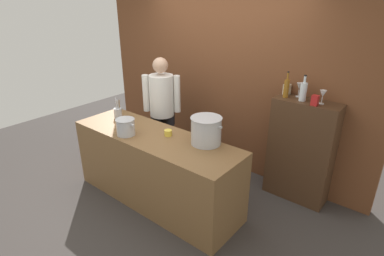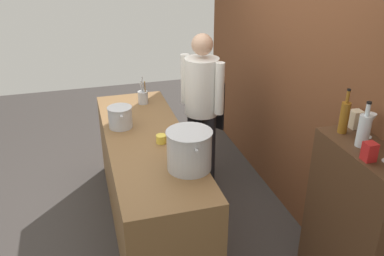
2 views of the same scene
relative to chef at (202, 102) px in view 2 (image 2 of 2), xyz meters
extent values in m
plane|color=#383330|center=(0.51, -0.66, -0.96)|extent=(8.00, 8.00, 0.00)
cube|color=brown|center=(0.51, 0.74, 0.54)|extent=(4.40, 0.10, 3.00)
cube|color=brown|center=(0.51, -0.66, -0.51)|extent=(2.23, 0.70, 0.90)
cube|color=#472D1C|center=(1.85, 0.53, -0.32)|extent=(0.76, 0.32, 1.30)
cylinder|color=black|center=(0.09, 0.05, -0.54)|extent=(0.14, 0.14, 0.84)
cylinder|color=black|center=(-0.08, -0.06, -0.54)|extent=(0.14, 0.14, 0.84)
cylinder|color=white|center=(0.00, 0.00, 0.17)|extent=(0.34, 0.34, 0.58)
cube|color=black|center=(-0.10, 0.15, -0.07)|extent=(0.26, 0.18, 0.52)
cylinder|color=white|center=(0.19, 0.12, 0.19)|extent=(0.09, 0.09, 0.52)
cylinder|color=white|center=(-0.18, -0.13, 0.19)|extent=(0.09, 0.09, 0.52)
sphere|color=tan|center=(0.00, 0.00, 0.59)|extent=(0.21, 0.21, 0.21)
cylinder|color=#B7BABF|center=(1.11, -0.44, 0.09)|extent=(0.34, 0.34, 0.30)
cylinder|color=#B7BABF|center=(1.11, -0.44, 0.24)|extent=(0.35, 0.35, 0.01)
cube|color=#B7BABF|center=(0.92, -0.44, 0.18)|extent=(0.04, 0.02, 0.02)
cube|color=#B7BABF|center=(1.29, -0.44, 0.18)|extent=(0.04, 0.02, 0.02)
cylinder|color=#B7BABF|center=(0.23, -0.85, 0.03)|extent=(0.22, 0.22, 0.19)
cylinder|color=#B7BABF|center=(0.23, -0.85, 0.13)|extent=(0.22, 0.22, 0.01)
cube|color=#B7BABF|center=(0.11, -0.85, 0.09)|extent=(0.04, 0.02, 0.02)
cube|color=#B7BABF|center=(0.36, -0.85, 0.09)|extent=(0.04, 0.02, 0.02)
cylinder|color=#B7BABF|center=(-0.28, -0.56, 0.00)|extent=(0.10, 0.10, 0.13)
cylinder|color=#B7BABF|center=(-0.27, -0.55, 0.08)|extent=(0.03, 0.05, 0.24)
cylinder|color=olive|center=(-0.28, -0.53, 0.07)|extent=(0.04, 0.02, 0.23)
cylinder|color=#B7BABF|center=(-0.29, -0.56, 0.09)|extent=(0.06, 0.04, 0.26)
cylinder|color=#B7BABF|center=(-0.28, -0.56, 0.06)|extent=(0.02, 0.06, 0.20)
cylinder|color=yellow|center=(0.64, -0.56, -0.03)|extent=(0.09, 0.09, 0.07)
cylinder|color=#8C5919|center=(1.58, 0.50, 0.44)|extent=(0.06, 0.06, 0.21)
cylinder|color=#8C5919|center=(1.58, 0.50, 0.59)|extent=(0.02, 0.02, 0.09)
cylinder|color=black|center=(1.58, 0.50, 0.64)|extent=(0.02, 0.02, 0.01)
cylinder|color=silver|center=(1.78, 0.50, 0.44)|extent=(0.08, 0.08, 0.21)
cylinder|color=silver|center=(1.78, 0.50, 0.58)|extent=(0.03, 0.03, 0.08)
cylinder|color=black|center=(1.78, 0.50, 0.63)|extent=(0.03, 0.03, 0.01)
cylinder|color=silver|center=(1.69, 0.62, 0.34)|extent=(0.06, 0.06, 0.01)
cylinder|color=silver|center=(1.69, 0.62, 0.38)|extent=(0.01, 0.01, 0.08)
cone|color=silver|center=(1.69, 0.62, 0.46)|extent=(0.07, 0.07, 0.08)
cube|color=beige|center=(1.54, 0.63, 0.40)|extent=(0.08, 0.08, 0.13)
cube|color=red|center=(1.95, 0.43, 0.39)|extent=(0.07, 0.07, 0.11)
camera|label=1|loc=(2.96, -2.97, 1.48)|focal=29.15mm
camera|label=2|loc=(3.72, -1.16, 1.57)|focal=38.66mm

